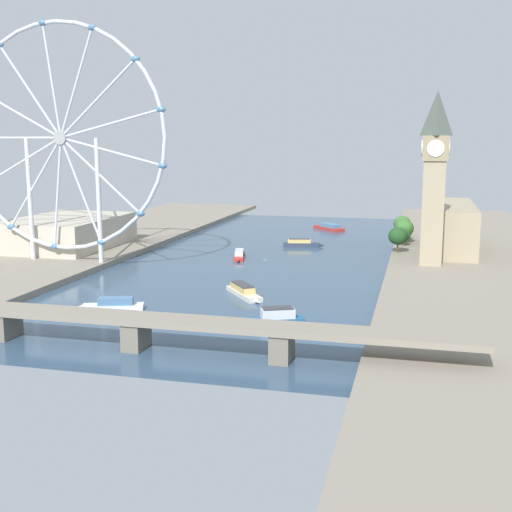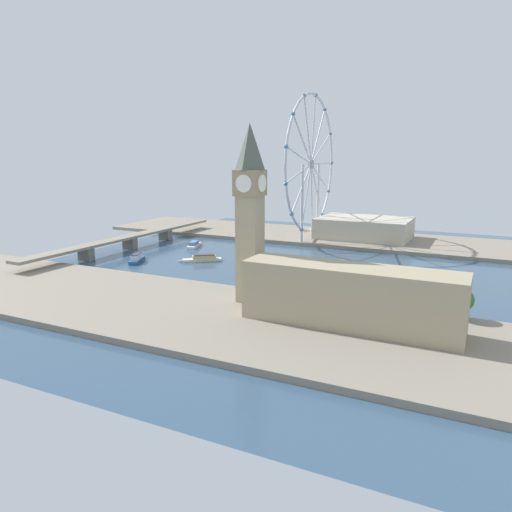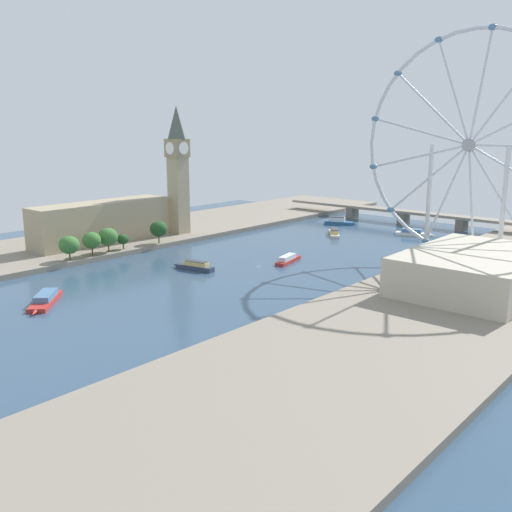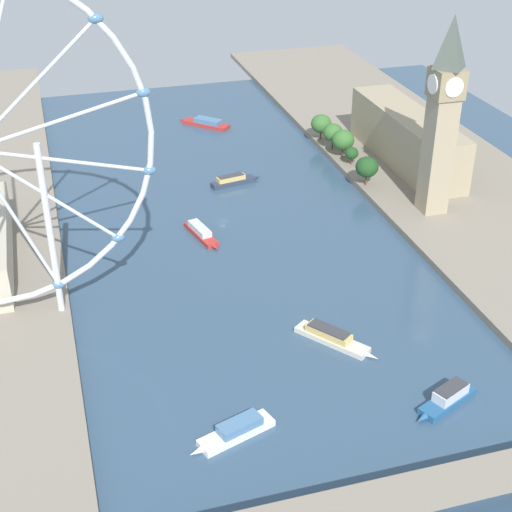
# 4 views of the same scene
# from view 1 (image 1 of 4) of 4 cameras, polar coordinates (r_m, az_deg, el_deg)

# --- Properties ---
(ground_plane) EXTENTS (402.06, 402.06, 0.00)m
(ground_plane) POSITION_cam_1_polar(r_m,az_deg,el_deg) (377.05, 0.79, 0.04)
(ground_plane) COLOR #334C66
(riverbank_left) EXTENTS (90.00, 520.00, 3.00)m
(riverbank_left) POSITION_cam_1_polar(r_m,az_deg,el_deg) (368.06, 18.65, -0.50)
(riverbank_left) COLOR gray
(riverbank_left) RESTS_ON ground_plane
(riverbank_right) EXTENTS (90.00, 520.00, 3.00)m
(riverbank_right) POSITION_cam_1_polar(r_m,az_deg,el_deg) (418.81, -14.84, 0.91)
(riverbank_right) COLOR gray
(riverbank_right) RESTS_ON ground_plane
(clock_tower) EXTENTS (13.46, 13.46, 86.69)m
(clock_tower) POSITION_cam_1_polar(r_m,az_deg,el_deg) (340.51, 15.28, 6.75)
(clock_tower) COLOR tan
(clock_tower) RESTS_ON riverbank_left
(parliament_block) EXTENTS (22.00, 92.83, 26.06)m
(parliament_block) POSITION_cam_1_polar(r_m,az_deg,el_deg) (397.95, 16.86, 2.47)
(parliament_block) COLOR tan
(parliament_block) RESTS_ON riverbank_left
(tree_row_embankment) EXTENTS (13.67, 74.52, 14.51)m
(tree_row_embankment) POSITION_cam_1_polar(r_m,az_deg,el_deg) (413.08, 12.63, 2.34)
(tree_row_embankment) COLOR #513823
(tree_row_embankment) RESTS_ON riverbank_left
(ferris_wheel) EXTENTS (117.26, 3.20, 121.91)m
(ferris_wheel) POSITION_cam_1_polar(r_m,az_deg,el_deg) (353.40, -16.66, 9.72)
(ferris_wheel) COLOR silver
(ferris_wheel) RESTS_ON riverbank_right
(riverside_hall) EXTENTS (54.29, 77.68, 17.52)m
(riverside_hall) POSITION_cam_1_polar(r_m,az_deg,el_deg) (405.07, -16.13, 2.02)
(riverside_hall) COLOR #BCB29E
(riverside_hall) RESTS_ON riverbank_right
(river_bridge) EXTENTS (214.06, 12.09, 10.77)m
(river_bridge) POSITION_cam_1_polar(r_m,az_deg,el_deg) (211.48, -10.43, -5.74)
(river_bridge) COLOR gray
(river_bridge) RESTS_ON ground_plane
(tour_boat_0) EXTENTS (22.49, 28.26, 4.96)m
(tour_boat_0) POSITION_cam_1_polar(r_m,az_deg,el_deg) (279.29, -1.07, -3.08)
(tour_boat_0) COLOR beige
(tour_boat_0) RESTS_ON ground_plane
(tour_boat_1) EXTENTS (26.40, 9.18, 5.16)m
(tour_boat_1) POSITION_cam_1_polar(r_m,az_deg,el_deg) (408.95, 4.00, 1.10)
(tour_boat_1) COLOR #2D384C
(tour_boat_1) RESTS_ON ground_plane
(tour_boat_2) EXTENTS (27.17, 26.95, 4.56)m
(tour_boat_2) POSITION_cam_1_polar(r_m,az_deg,el_deg) (490.61, 6.38, 2.51)
(tour_boat_2) COLOR #B22D28
(tour_boat_2) RESTS_ON ground_plane
(tour_boat_3) EXTENTS (27.69, 13.77, 4.88)m
(tour_boat_3) POSITION_cam_1_polar(r_m,az_deg,el_deg) (262.33, -12.39, -4.19)
(tour_boat_3) COLOR white
(tour_boat_3) RESTS_ON ground_plane
(tour_boat_4) EXTENTS (24.56, 14.17, 6.35)m
(tour_boat_4) POSITION_cam_1_polar(r_m,az_deg,el_deg) (236.02, 1.64, -5.41)
(tour_boat_4) COLOR #235684
(tour_boat_4) RESTS_ON ground_plane
(tour_boat_5) EXTENTS (10.80, 28.08, 4.32)m
(tour_boat_5) POSITION_cam_1_polar(r_m,az_deg,el_deg) (368.94, -1.48, 0.09)
(tour_boat_5) COLOR #B22D28
(tour_boat_5) RESTS_ON ground_plane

